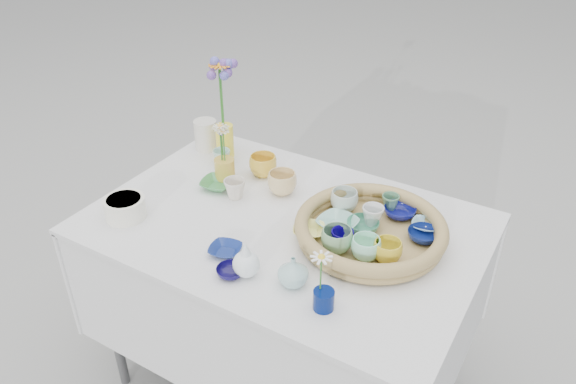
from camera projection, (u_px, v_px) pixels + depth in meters
The scene contains 34 objects.
ground at pixel (285, 378), 2.25m from camera, with size 80.00×80.00×0.00m, color gray.
display_table at pixel (285, 378), 2.25m from camera, with size 1.26×0.86×0.77m, color silver, non-canonical shape.
wicker_tray at pixel (370, 230), 1.74m from camera, with size 0.47×0.47×0.08m, color olive, non-canonical shape.
tray_ceramic_0 at pixel (400, 212), 1.83m from camera, with size 0.10×0.10×0.03m, color navy.
tray_ceramic_1 at pixel (424, 235), 1.72m from camera, with size 0.10×0.10×0.03m, color #0A1754.
tray_ceramic_2 at pixel (387, 251), 1.63m from camera, with size 0.09×0.09×0.07m, color gold.
tray_ceramic_3 at pixel (363, 226), 1.77m from camera, with size 0.10×0.10×0.03m, color #449371.
tray_ceramic_4 at pixel (337, 240), 1.67m from camera, with size 0.10×0.10×0.08m, color #71A375.
tray_ceramic_5 at pixel (337, 224), 1.78m from camera, with size 0.12×0.12×0.03m, color #99D3C4.
tray_ceramic_6 at pixel (344, 201), 1.85m from camera, with size 0.09×0.09×0.07m, color #B2C2B9.
tray_ceramic_7 at pixel (373, 216), 1.78m from camera, with size 0.07×0.07×0.07m, color silver.
tray_ceramic_8 at pixel (425, 225), 1.78m from camera, with size 0.08×0.08×0.02m, color #92D3F2.
tray_ceramic_9 at pixel (342, 240), 1.68m from camera, with size 0.07×0.07×0.06m, color #0C006A.
tray_ceramic_10 at pixel (309, 230), 1.75m from camera, with size 0.10×0.10×0.02m, color #FEFF83.
tray_ceramic_11 at pixel (366, 248), 1.64m from camera, with size 0.09×0.09×0.07m, color #9BEFD0.
tray_ceramic_12 at pixel (390, 202), 1.86m from camera, with size 0.06×0.06×0.05m, color #508460.
loose_ceramic_0 at pixel (263, 166), 2.08m from camera, with size 0.10×0.10×0.08m, color gold.
loose_ceramic_1 at pixel (282, 183), 1.97m from camera, with size 0.10×0.10×0.08m, color #DDBE7F.
loose_ceramic_2 at pixel (218, 184), 2.02m from camera, with size 0.12×0.12×0.03m, color #41904E.
loose_ceramic_3 at pixel (235, 189), 1.95m from camera, with size 0.08×0.08×0.07m, color beige.
loose_ceramic_4 at pixel (225, 250), 1.70m from camera, with size 0.10×0.10×0.02m, color navy.
loose_ceramic_5 at pixel (222, 157), 2.15m from camera, with size 0.07×0.07×0.06m, color #A3CFBB.
loose_ceramic_6 at pixel (230, 272), 1.61m from camera, with size 0.08×0.08×0.03m, color #0D0840.
fluted_bowl at pixel (125, 208), 1.85m from camera, with size 0.14×0.14×0.07m, color white, non-canonical shape.
bud_vase_paleblue at pixel (246, 258), 1.59m from camera, with size 0.08×0.08×0.12m, color white, non-canonical shape.
bud_vase_seafoam at pixel (293, 271), 1.56m from camera, with size 0.09×0.09×0.09m, color #99C3C1.
bud_vase_cobalt at pixel (324, 300), 1.49m from camera, with size 0.06×0.06×0.06m, color #021351.
single_daisy at pixel (321, 273), 1.46m from camera, with size 0.07×0.07×0.12m, color white, non-canonical shape.
tall_vase_yellow at pixel (225, 141), 2.20m from camera, with size 0.07×0.07×0.13m, color yellow.
gerbera at pixel (222, 96), 2.10m from camera, with size 0.10×0.10×0.26m, color orange, non-canonical shape.
hydrangea at pixel (221, 98), 2.11m from camera, with size 0.09×0.09×0.31m, color #65419A, non-canonical shape.
white_pitcher at pixel (206, 135), 2.25m from camera, with size 0.13×0.09×0.12m, color beige, non-canonical shape.
daisy_cup at pixel (225, 169), 2.06m from camera, with size 0.07×0.07×0.08m, color gold.
daisy_posy at pixel (222, 140), 2.01m from camera, with size 0.08×0.08×0.14m, color beige, non-canonical shape.
Camera 1 is at (0.78, -1.29, 1.83)m, focal length 35.00 mm.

